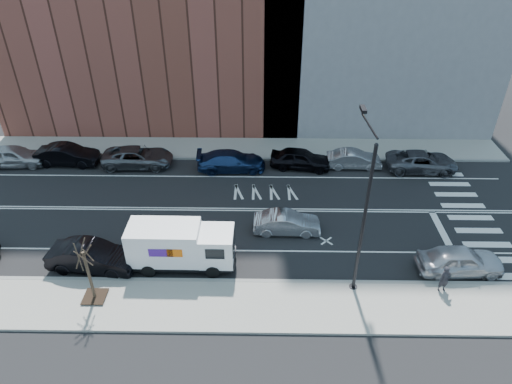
{
  "coord_description": "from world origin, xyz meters",
  "views": [
    {
      "loc": [
        1.91,
        -25.52,
        18.43
      ],
      "look_at": [
        1.52,
        0.1,
        1.4
      ],
      "focal_mm": 32.0,
      "sensor_mm": 36.0,
      "label": 1
    }
  ],
  "objects_px": {
    "driving_sedan": "(287,223)",
    "pedestrian": "(445,279)",
    "fedex_van": "(180,246)",
    "far_parked_a": "(14,156)",
    "near_parked_front": "(460,260)",
    "far_parked_b": "(67,155)"
  },
  "relations": [
    {
      "from": "far_parked_a",
      "to": "pedestrian",
      "type": "distance_m",
      "value": 32.44
    },
    {
      "from": "fedex_van",
      "to": "far_parked_a",
      "type": "relative_size",
      "value": 1.25
    },
    {
      "from": "near_parked_front",
      "to": "pedestrian",
      "type": "relative_size",
      "value": 2.96
    },
    {
      "from": "far_parked_a",
      "to": "pedestrian",
      "type": "xyz_separation_m",
      "value": [
        29.54,
        -13.39,
        0.13
      ]
    },
    {
      "from": "far_parked_b",
      "to": "driving_sedan",
      "type": "distance_m",
      "value": 19.11
    },
    {
      "from": "near_parked_front",
      "to": "fedex_van",
      "type": "bearing_deg",
      "value": 85.84
    },
    {
      "from": "driving_sedan",
      "to": "near_parked_front",
      "type": "distance_m",
      "value": 10.35
    },
    {
      "from": "far_parked_b",
      "to": "driving_sedan",
      "type": "height_order",
      "value": "far_parked_b"
    },
    {
      "from": "far_parked_b",
      "to": "driving_sedan",
      "type": "bearing_deg",
      "value": -113.59
    },
    {
      "from": "fedex_van",
      "to": "driving_sedan",
      "type": "height_order",
      "value": "fedex_van"
    },
    {
      "from": "driving_sedan",
      "to": "near_parked_front",
      "type": "relative_size",
      "value": 0.88
    },
    {
      "from": "far_parked_a",
      "to": "driving_sedan",
      "type": "xyz_separation_m",
      "value": [
        21.28,
        -8.2,
        -0.14
      ]
    },
    {
      "from": "far_parked_a",
      "to": "driving_sedan",
      "type": "distance_m",
      "value": 22.81
    },
    {
      "from": "far_parked_a",
      "to": "far_parked_b",
      "type": "xyz_separation_m",
      "value": [
        4.15,
        0.26,
        -0.02
      ]
    },
    {
      "from": "far_parked_b",
      "to": "near_parked_front",
      "type": "height_order",
      "value": "near_parked_front"
    },
    {
      "from": "driving_sedan",
      "to": "fedex_van",
      "type": "bearing_deg",
      "value": 118.22
    },
    {
      "from": "driving_sedan",
      "to": "near_parked_front",
      "type": "bearing_deg",
      "value": -108.94
    },
    {
      "from": "driving_sedan",
      "to": "near_parked_front",
      "type": "xyz_separation_m",
      "value": [
        9.73,
        -3.52,
        0.12
      ]
    },
    {
      "from": "driving_sedan",
      "to": "pedestrian",
      "type": "xyz_separation_m",
      "value": [
        8.26,
        -5.19,
        0.27
      ]
    },
    {
      "from": "pedestrian",
      "to": "fedex_van",
      "type": "bearing_deg",
      "value": 163.13
    },
    {
      "from": "fedex_van",
      "to": "far_parked_a",
      "type": "bearing_deg",
      "value": 143.23
    },
    {
      "from": "near_parked_front",
      "to": "pedestrian",
      "type": "height_order",
      "value": "pedestrian"
    }
  ]
}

